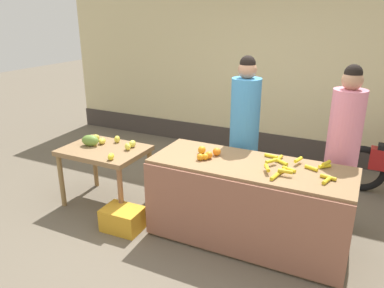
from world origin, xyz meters
The scene contains 11 objects.
ground_plane centered at (0.00, 0.00, 0.00)m, with size 24.00×24.00×0.00m, color #665B4C.
market_wall_back centered at (0.00, 2.74, 1.69)m, with size 7.91×0.23×3.44m.
fruit_stall_counter centered at (0.54, -0.01, 0.44)m, with size 2.05×0.79×0.88m.
side_table_wooden centered at (-1.33, 0.00, 0.65)m, with size 1.01×0.73×0.75m.
banana_bunch_pile centered at (0.96, 0.04, 0.91)m, with size 0.76×0.61×0.07m.
orange_pile centered at (0.07, -0.02, 0.92)m, with size 0.25×0.28×0.09m.
mango_papaya_pile centered at (-1.41, 0.05, 0.80)m, with size 0.71×0.63×0.14m.
vendor_woman_blue_shirt centered at (0.26, 0.63, 0.95)m, with size 0.34×0.34×1.89m.
vendor_woman_pink_shirt centered at (1.35, 0.65, 0.93)m, with size 0.34×0.34×1.85m.
produce_crate centered at (-0.78, -0.43, 0.13)m, with size 0.44×0.32×0.26m, color gold.
produce_sack centered at (-0.57, 0.63, 0.23)m, with size 0.36×0.30×0.45m, color tan.
Camera 1 is at (1.54, -3.37, 2.35)m, focal length 34.76 mm.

